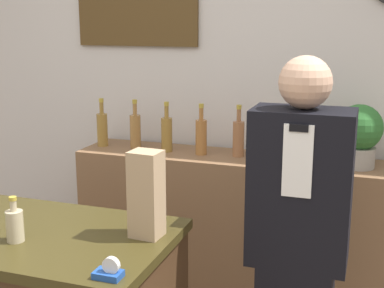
{
  "coord_description": "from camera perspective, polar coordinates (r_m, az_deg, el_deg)",
  "views": [
    {
      "loc": [
        0.85,
        -1.09,
        1.7
      ],
      "look_at": [
        0.08,
        1.15,
        1.15
      ],
      "focal_mm": 50.0,
      "sensor_mm": 36.0,
      "label": 1
    }
  ],
  "objects": [
    {
      "name": "shelf_bottle_2",
      "position": [
        3.11,
        -2.71,
        1.18
      ],
      "size": [
        0.06,
        0.06,
        0.29
      ],
      "color": "olive",
      "rests_on": "back_shelf"
    },
    {
      "name": "shelf_bottle_3",
      "position": [
        3.03,
        0.98,
        0.91
      ],
      "size": [
        0.06,
        0.06,
        0.29
      ],
      "color": "#A46934",
      "rests_on": "back_shelf"
    },
    {
      "name": "paper_bag",
      "position": [
        2.01,
        -4.89,
        -5.37
      ],
      "size": [
        0.12,
        0.11,
        0.33
      ],
      "color": "tan",
      "rests_on": "display_counter"
    },
    {
      "name": "shelf_bottle_5",
      "position": [
        2.94,
        8.87,
        0.34
      ],
      "size": [
        0.06,
        0.06,
        0.29
      ],
      "color": "#9A683F",
      "rests_on": "back_shelf"
    },
    {
      "name": "potted_plant",
      "position": [
        2.88,
        17.38,
        1.08
      ],
      "size": [
        0.24,
        0.24,
        0.33
      ],
      "color": "#9E998E",
      "rests_on": "back_shelf"
    },
    {
      "name": "tape_dispenser",
      "position": [
        1.76,
        -8.83,
        -13.28
      ],
      "size": [
        0.09,
        0.06,
        0.07
      ],
      "color": "#1E4799",
      "rests_on": "display_counter"
    },
    {
      "name": "shelf_bottle_1",
      "position": [
        3.21,
        -6.06,
        1.51
      ],
      "size": [
        0.06,
        0.06,
        0.29
      ],
      "color": "#A0723C",
      "rests_on": "back_shelf"
    },
    {
      "name": "shelf_bottle_4",
      "position": [
        3.0,
        4.98,
        0.73
      ],
      "size": [
        0.06,
        0.06,
        0.29
      ],
      "color": "#98633F",
      "rests_on": "back_shelf"
    },
    {
      "name": "shopkeeper",
      "position": [
        2.28,
        11.18,
        -10.94
      ],
      "size": [
        0.4,
        0.25,
        1.57
      ],
      "color": "black",
      "rests_on": "ground_plane"
    },
    {
      "name": "counter_bottle_2",
      "position": [
        2.09,
        -18.39,
        -8.17
      ],
      "size": [
        0.06,
        0.06,
        0.17
      ],
      "color": "tan",
      "rests_on": "display_counter"
    },
    {
      "name": "shelf_bottle_0",
      "position": [
        3.29,
        -9.55,
        1.67
      ],
      "size": [
        0.06,
        0.06,
        0.29
      ],
      "color": "olive",
      "rests_on": "back_shelf"
    },
    {
      "name": "back_wall",
      "position": [
        3.22,
        3.55,
        6.86
      ],
      "size": [
        5.2,
        0.09,
        2.7
      ],
      "color": "silver",
      "rests_on": "ground_plane"
    },
    {
      "name": "back_shelf",
      "position": [
        3.16,
        5.3,
        -9.82
      ],
      "size": [
        1.92,
        0.39,
        0.95
      ],
      "color": "brown",
      "rests_on": "ground_plane"
    },
    {
      "name": "shelf_bottle_6",
      "position": [
        2.93,
        13.0,
        0.12
      ],
      "size": [
        0.06,
        0.06,
        0.29
      ],
      "color": "olive",
      "rests_on": "back_shelf"
    }
  ]
}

